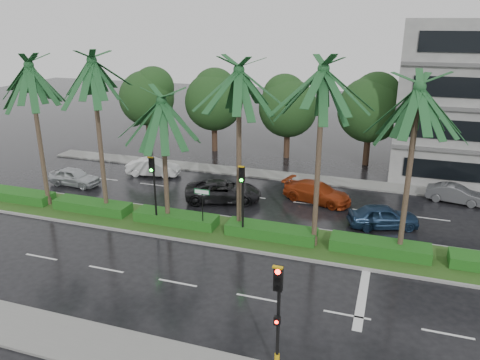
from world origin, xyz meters
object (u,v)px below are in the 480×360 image
(car_white, at_px, (153,167))
(car_blue, at_px, (383,216))
(signal_near, at_px, (278,315))
(signal_median_left, at_px, (153,181))
(car_grey, at_px, (455,194))
(street_sign, at_px, (202,199))
(car_silver, at_px, (74,177))
(car_darkgrey, at_px, (223,191))
(car_red, at_px, (317,192))

(car_white, height_order, car_blue, car_blue)
(signal_near, xyz_separation_m, signal_median_left, (-10.00, 9.69, 0.49))
(signal_near, xyz_separation_m, car_grey, (7.50, 19.89, -1.89))
(street_sign, relative_size, car_silver, 0.66)
(signal_median_left, distance_m, car_blue, 13.92)
(signal_near, distance_m, car_white, 23.75)
(signal_median_left, bearing_deg, car_silver, 153.42)
(signal_median_left, bearing_deg, car_darkgrey, 66.31)
(car_white, xyz_separation_m, car_grey, (22.42, 1.50, -0.07))
(street_sign, bearing_deg, car_white, 132.94)
(car_grey, bearing_deg, car_red, 117.75)
(car_white, distance_m, car_red, 13.50)
(car_silver, height_order, car_red, car_red)
(car_red, relative_size, car_grey, 1.27)
(car_red, bearing_deg, car_white, 99.48)
(car_silver, xyz_separation_m, car_blue, (22.42, -0.30, 0.03))
(car_grey, bearing_deg, car_white, 103.53)
(car_white, xyz_separation_m, car_darkgrey, (7.27, -3.35, 0.04))
(street_sign, height_order, car_white, street_sign)
(car_blue, bearing_deg, car_silver, 70.18)
(street_sign, relative_size, car_white, 0.62)
(car_white, distance_m, car_darkgrey, 8.00)
(signal_near, relative_size, car_silver, 1.10)
(car_darkgrey, bearing_deg, car_white, 47.14)
(signal_median_left, height_order, car_silver, signal_median_left)
(signal_median_left, distance_m, car_white, 10.26)
(car_silver, bearing_deg, car_blue, -88.75)
(street_sign, bearing_deg, car_grey, 34.64)
(car_silver, height_order, car_white, car_white)
(car_white, relative_size, car_red, 0.88)
(car_silver, bearing_deg, car_white, -46.48)
(car_silver, xyz_separation_m, car_darkgrey, (11.77, 0.63, 0.05))
(street_sign, distance_m, car_grey, 17.69)
(car_blue, relative_size, car_grey, 1.11)
(signal_median_left, height_order, car_darkgrey, signal_median_left)
(street_sign, xyz_separation_m, car_white, (-7.92, 8.52, -1.44))
(street_sign, relative_size, car_red, 0.55)
(street_sign, relative_size, car_grey, 0.70)
(signal_median_left, relative_size, car_red, 0.92)
(signal_near, bearing_deg, car_white, 129.06)
(car_red, relative_size, car_blue, 1.14)
(car_red, distance_m, car_grey, 9.47)
(car_darkgrey, height_order, car_grey, car_darkgrey)
(car_darkgrey, bearing_deg, car_grey, -90.31)
(signal_median_left, height_order, car_grey, signal_median_left)
(car_darkgrey, xyz_separation_m, car_red, (6.16, 1.92, -0.03))
(car_silver, distance_m, car_blue, 22.43)
(signal_median_left, bearing_deg, signal_near, -44.09)
(street_sign, xyz_separation_m, car_grey, (14.50, 10.02, -1.51))
(signal_median_left, bearing_deg, car_white, 119.51)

